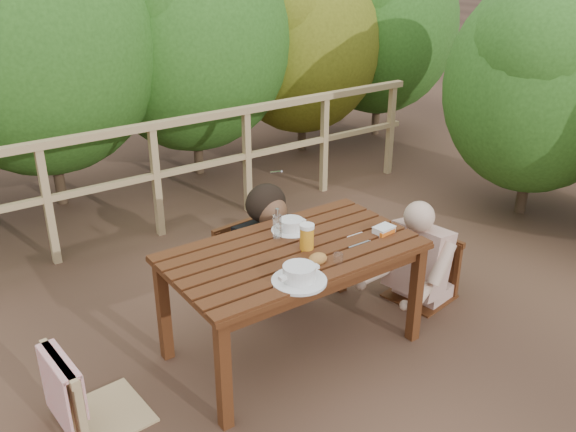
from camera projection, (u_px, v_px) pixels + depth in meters
ground at (292, 347)px, 3.96m from camera, size 60.00×60.00×0.00m
table at (293, 300)px, 3.82m from camera, size 1.50×0.84×0.69m
chair_left at (95, 349)px, 3.21m from camera, size 0.47×0.47×0.89m
chair_far at (254, 235)px, 4.44m from camera, size 0.48×0.48×0.89m
chair_right at (424, 245)px, 4.34m from camera, size 0.48×0.48×0.84m
woman at (251, 206)px, 4.36m from camera, size 0.59×0.70×1.32m
diner_right at (430, 215)px, 4.27m from camera, size 0.72×0.62×1.29m
railing at (156, 180)px, 5.25m from camera, size 5.60×0.10×1.01m
soup_near at (299, 274)px, 3.32m from camera, size 0.30×0.30×0.10m
soup_far at (291, 225)px, 3.89m from camera, size 0.25×0.25×0.08m
bread_roll at (318, 259)px, 3.51m from camera, size 0.12×0.09×0.07m
beer_glass at (307, 238)px, 3.64m from camera, size 0.09×0.09×0.17m
bottle at (277, 225)px, 3.73m from camera, size 0.05×0.05×0.22m
tumbler at (338, 259)px, 3.51m from camera, size 0.06×0.06×0.07m
butter_tub at (384, 231)px, 3.86m from camera, size 0.14×0.11×0.06m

